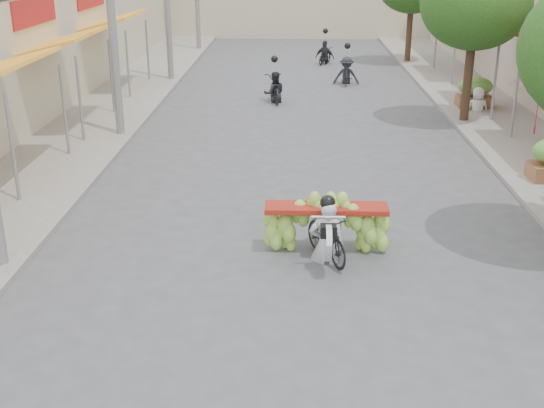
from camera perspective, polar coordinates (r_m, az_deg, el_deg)
The scene contains 11 objects.
ground at distance 9.65m, azimuth 2.60°, elevation -13.76°, with size 120.00×120.00×0.00m, color #4E4E53.
sidewalk_left at distance 24.54m, azimuth -14.52°, elevation 7.48°, with size 4.00×60.00×0.12m, color gray.
sidewalk_right at distance 24.64m, azimuth 18.84°, elevation 7.08°, with size 4.00×60.00×0.12m, color gray.
street_tree_mid at distance 22.70m, azimuth 16.67°, elevation 15.79°, with size 3.40×3.40×5.25m.
produce_crate_far at distance 25.22m, azimuth 16.63°, elevation 9.16°, with size 1.20×0.88×1.16m.
banana_motorbike at distance 12.59m, azimuth 4.58°, elevation -1.34°, with size 2.29×1.78×2.18m.
market_umbrella at distance 18.88m, azimuth 21.76°, elevation 9.98°, with size 2.18×2.18×1.55m.
pedestrian at distance 24.63m, azimuth 16.97°, elevation 9.33°, with size 0.79×0.49×1.58m.
bg_motorbike_a at distance 25.42m, azimuth 0.20°, elevation 10.15°, with size 0.90×1.78×1.95m.
bg_motorbike_b at distance 28.96m, azimuth 6.27°, elevation 11.54°, with size 1.09×1.91×1.95m.
bg_motorbike_c at distance 33.93m, azimuth 4.46°, elevation 13.00°, with size 1.10×1.50×1.95m.
Camera 1 is at (-0.18, -7.93, 5.49)m, focal length 45.00 mm.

